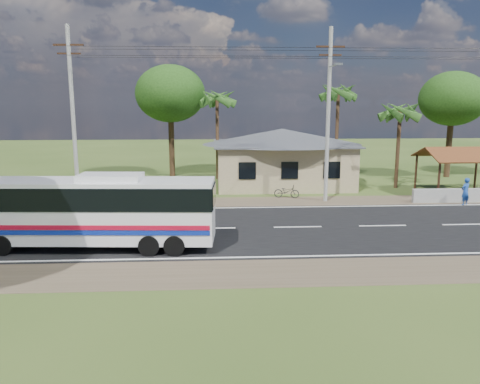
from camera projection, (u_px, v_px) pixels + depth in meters
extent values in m
plane|color=#304619|center=(298.00, 227.00, 24.31)|extent=(120.00, 120.00, 0.00)
cube|color=black|center=(298.00, 227.00, 24.31)|extent=(120.00, 10.00, 0.02)
cube|color=brown|center=(280.00, 201.00, 30.68)|extent=(120.00, 3.00, 0.01)
cube|color=brown|center=(328.00, 271.00, 17.93)|extent=(120.00, 3.00, 0.01)
cube|color=silver|center=(284.00, 207.00, 28.91)|extent=(120.00, 0.15, 0.01)
cube|color=silver|center=(318.00, 256.00, 19.70)|extent=(120.00, 0.15, 0.01)
cube|color=silver|center=(298.00, 227.00, 24.30)|extent=(120.00, 0.15, 0.01)
cube|color=tan|center=(281.00, 164.00, 36.81)|extent=(10.00, 8.00, 3.20)
cube|color=#4C4F54|center=(282.00, 143.00, 36.50)|extent=(10.60, 8.60, 0.10)
pyramid|color=#4C4F54|center=(282.00, 129.00, 36.29)|extent=(12.40, 10.00, 1.20)
cube|color=black|center=(247.00, 171.00, 32.68)|extent=(1.20, 0.08, 1.20)
cube|color=black|center=(290.00, 170.00, 32.85)|extent=(1.20, 0.08, 1.20)
cube|color=black|center=(332.00, 170.00, 33.02)|extent=(1.20, 0.08, 1.20)
cylinder|color=#321D12|center=(439.00, 180.00, 31.23)|extent=(0.16, 0.16, 2.60)
cylinder|color=#321D12|center=(416.00, 172.00, 34.76)|extent=(0.16, 0.16, 2.60)
cylinder|color=#321D12|center=(476.00, 172.00, 35.02)|extent=(0.16, 0.16, 2.60)
cube|color=brown|center=(469.00, 155.00, 31.75)|extent=(5.20, 2.28, 0.90)
cube|color=brown|center=(452.00, 151.00, 33.91)|extent=(5.20, 2.28, 0.90)
cube|color=#321D12|center=(461.00, 148.00, 32.76)|extent=(5.20, 0.12, 0.12)
cube|color=#9E9E99|center=(465.00, 195.00, 30.39)|extent=(7.00, 0.30, 0.90)
cylinder|color=#9E9E99|center=(73.00, 117.00, 28.93)|extent=(0.26, 0.26, 11.00)
cube|color=#321D12|center=(68.00, 45.00, 28.12)|extent=(1.80, 0.12, 0.12)
cube|color=#321D12|center=(69.00, 53.00, 28.21)|extent=(1.40, 0.10, 0.10)
cylinder|color=#9E9E99|center=(328.00, 117.00, 29.82)|extent=(0.26, 0.26, 11.00)
cube|color=#321D12|center=(331.00, 47.00, 29.01)|extent=(1.80, 0.12, 0.12)
cube|color=#321D12|center=(330.00, 55.00, 29.11)|extent=(1.40, 0.10, 0.10)
cylinder|color=gray|center=(334.00, 65.00, 28.26)|extent=(0.08, 2.00, 0.08)
cube|color=gray|center=(338.00, 64.00, 27.28)|extent=(0.50, 0.18, 0.12)
cylinder|color=black|center=(202.00, 49.00, 28.60)|extent=(16.00, 0.02, 0.02)
cylinder|color=black|center=(448.00, 51.00, 29.47)|extent=(15.00, 0.02, 0.02)
cylinder|color=#47301E|center=(398.00, 148.00, 35.06)|extent=(0.28, 0.28, 6.00)
cylinder|color=#47301E|center=(337.00, 135.00, 39.14)|extent=(0.28, 0.28, 7.50)
cylinder|color=#47301E|center=(217.00, 138.00, 39.12)|extent=(0.28, 0.28, 7.00)
cylinder|color=#47301E|center=(172.00, 142.00, 40.96)|extent=(0.50, 0.50, 5.95)
ellipsoid|color=#18380F|center=(170.00, 94.00, 40.17)|extent=(6.00, 6.00, 4.92)
cylinder|color=#47301E|center=(449.00, 145.00, 40.37)|extent=(0.50, 0.50, 5.60)
ellipsoid|color=#18380F|center=(453.00, 99.00, 39.63)|extent=(5.60, 5.60, 4.59)
cube|color=silver|center=(92.00, 210.00, 20.50)|extent=(10.82, 2.92, 2.67)
cube|color=black|center=(91.00, 195.00, 20.38)|extent=(10.87, 2.98, 0.98)
cube|color=#A30A23|center=(84.00, 228.00, 19.48)|extent=(10.50, 0.72, 0.20)
cube|color=navy|center=(84.00, 233.00, 19.53)|extent=(10.50, 0.72, 0.20)
cube|color=silver|center=(110.00, 177.00, 20.22)|extent=(2.76, 1.60, 0.27)
cylinder|color=black|center=(2.00, 245.00, 19.77)|extent=(0.91, 0.37, 0.89)
cylinder|color=black|center=(24.00, 232.00, 21.78)|extent=(0.91, 0.37, 0.89)
cylinder|color=black|center=(149.00, 246.00, 19.72)|extent=(0.91, 0.37, 0.89)
cylinder|color=black|center=(158.00, 232.00, 21.73)|extent=(0.91, 0.37, 0.89)
cylinder|color=black|center=(174.00, 246.00, 19.71)|extent=(0.91, 0.37, 0.89)
cylinder|color=black|center=(181.00, 232.00, 21.72)|extent=(0.91, 0.37, 0.89)
imported|color=black|center=(287.00, 191.00, 31.79)|extent=(1.79, 0.99, 0.89)
imported|color=#1B4499|center=(465.00, 192.00, 29.42)|extent=(0.75, 0.64, 1.75)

